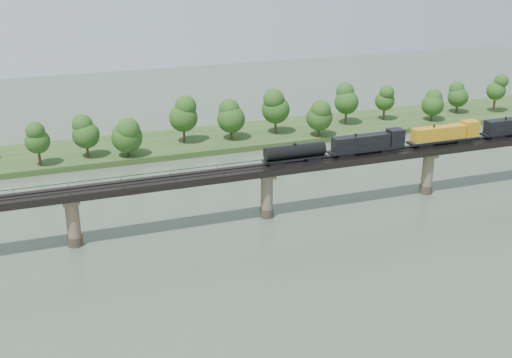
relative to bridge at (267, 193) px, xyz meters
name	(u,v)px	position (x,y,z in m)	size (l,w,h in m)	color
ground	(328,283)	(0.00, -30.00, -5.46)	(400.00, 400.00, 0.00)	#3B4A3A
far_bank	(200,141)	(0.00, 55.00, -4.66)	(300.00, 24.00, 1.60)	#2A461C
bridge	(267,193)	(0.00, 0.00, 0.00)	(236.00, 30.00, 11.50)	#473A2D
bridge_superstructure	(267,165)	(0.00, 0.00, 6.33)	(220.00, 4.90, 0.75)	black
far_treeline	(174,121)	(-8.21, 50.52, 3.37)	(289.06, 17.54, 13.60)	#382619
freight_train	(419,138)	(36.89, 0.00, 8.45)	(73.28, 2.86, 5.04)	black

